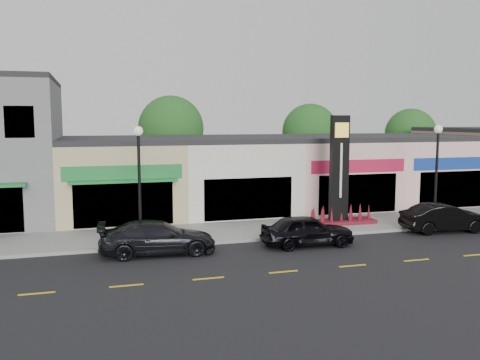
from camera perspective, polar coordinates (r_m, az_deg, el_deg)
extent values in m
plane|color=black|center=(23.99, 9.07, -7.55)|extent=(120.00, 120.00, 0.00)
cube|color=gray|center=(27.87, 5.26, -5.33)|extent=(52.00, 4.30, 0.15)
cube|color=gray|center=(25.83, 7.09, -6.31)|extent=(52.00, 0.20, 0.15)
cube|color=black|center=(27.79, -23.54, 6.00)|extent=(1.40, 0.10, 1.60)
cube|color=tan|center=(32.75, -13.43, 0.18)|extent=(7.00, 10.00, 4.50)
cube|color=#262628|center=(32.57, -13.54, 4.38)|extent=(7.00, 10.00, 0.30)
cube|color=black|center=(27.97, -12.89, -2.66)|extent=(5.25, 0.10, 2.40)
cube|color=#1A7632|center=(27.74, -12.98, 0.80)|extent=(6.30, 0.12, 0.80)
cube|color=#1A7632|center=(27.34, -12.91, -0.12)|extent=(5.60, 0.90, 0.12)
cube|color=beige|center=(33.79, -1.49, 0.57)|extent=(7.00, 10.00, 4.50)
cube|color=#262628|center=(33.62, -1.50, 4.64)|extent=(7.00, 10.00, 0.30)
cube|color=black|center=(29.18, 0.97, -2.10)|extent=(5.25, 0.10, 2.40)
cube|color=silver|center=(28.97, 0.98, 1.22)|extent=(6.30, 0.12, 0.80)
cube|color=beige|center=(36.19, 9.30, 0.89)|extent=(7.00, 10.00, 4.50)
cube|color=#262628|center=(36.03, 9.37, 4.69)|extent=(7.00, 10.00, 0.30)
cube|color=black|center=(31.92, 13.07, -1.51)|extent=(5.25, 0.10, 2.40)
cube|color=#BF1940|center=(31.73, 13.16, 1.53)|extent=(6.30, 0.12, 0.80)
cube|color=beige|center=(39.69, 18.47, 1.14)|extent=(7.00, 10.00, 4.50)
cube|color=#262628|center=(39.54, 18.60, 4.60)|extent=(7.00, 10.00, 0.30)
cube|color=black|center=(35.84, 22.90, -0.98)|extent=(5.25, 0.10, 2.40)
cube|color=#16389B|center=(35.67, 23.03, 1.73)|extent=(6.30, 0.12, 0.80)
cylinder|color=#382619|center=(41.18, -7.67, 0.68)|extent=(0.36, 0.36, 3.15)
sphere|color=#1E571B|center=(40.96, -7.75, 5.77)|extent=(5.20, 5.20, 5.20)
cylinder|color=#382619|center=(44.54, 7.78, 1.02)|extent=(0.36, 0.36, 2.97)
sphere|color=#1E571B|center=(44.33, 7.86, 5.41)|extent=(4.80, 4.80, 4.80)
cylinder|color=#382619|center=(49.43, 18.45, 1.20)|extent=(0.36, 0.36, 2.80)
sphere|color=#1E571B|center=(49.24, 18.59, 4.95)|extent=(4.60, 4.60, 4.60)
cylinder|color=black|center=(24.25, -11.08, -6.71)|extent=(0.32, 0.32, 0.30)
cylinder|color=black|center=(23.80, -11.22, -0.85)|extent=(0.14, 0.14, 5.00)
sphere|color=silver|center=(23.60, -11.36, 5.42)|extent=(0.44, 0.44, 0.44)
cylinder|color=black|center=(30.12, 20.97, -4.40)|extent=(0.32, 0.32, 0.30)
cylinder|color=black|center=(29.75, 21.17, 0.33)|extent=(0.14, 0.14, 5.00)
sphere|color=silver|center=(29.59, 21.38, 5.34)|extent=(0.44, 0.44, 0.44)
cube|color=#510D16|center=(28.91, 10.94, -4.63)|extent=(4.20, 1.30, 0.20)
cube|color=black|center=(28.48, 11.07, 1.10)|extent=(1.00, 0.40, 6.00)
cube|color=yellow|center=(28.16, 11.38, 5.52)|extent=(0.80, 0.05, 0.80)
cube|color=silver|center=(28.29, 11.27, 1.06)|extent=(0.12, 0.04, 3.00)
imported|color=black|center=(22.82, -9.26, -6.39)|extent=(2.33, 5.20, 1.48)
imported|color=black|center=(24.14, 7.55, -5.63)|extent=(1.89, 4.40, 1.48)
imported|color=black|center=(29.03, 22.01, -3.95)|extent=(2.02, 4.67, 1.49)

